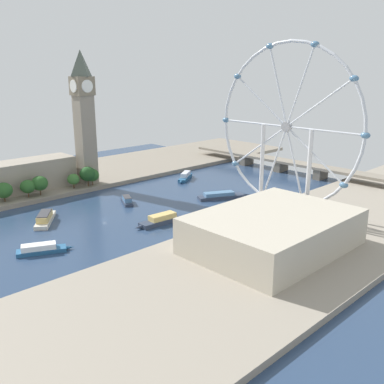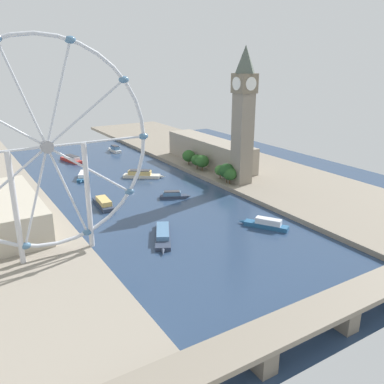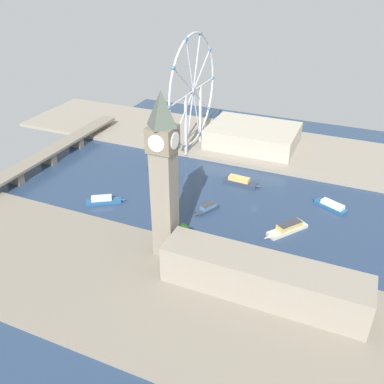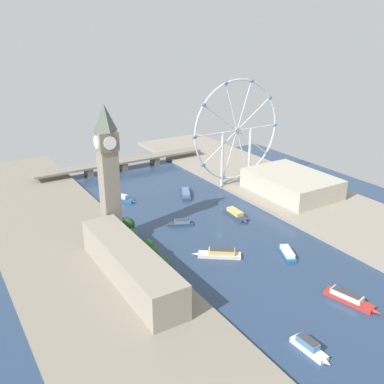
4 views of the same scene
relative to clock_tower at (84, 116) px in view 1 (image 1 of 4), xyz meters
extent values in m
plane|color=navy|center=(69.81, -32.30, -51.91)|extent=(372.04, 372.04, 0.00)
cube|color=gray|center=(-31.21, -32.30, -50.41)|extent=(90.00, 520.00, 3.00)
cube|color=gray|center=(170.84, -32.30, -50.41)|extent=(90.00, 520.00, 3.00)
cube|color=gray|center=(0.00, 0.00, -17.28)|extent=(11.36, 11.36, 63.25)
cube|color=#776B57|center=(0.00, 0.00, 20.75)|extent=(13.17, 13.17, 12.81)
pyramid|color=#4C564C|center=(0.00, 0.00, 36.10)|extent=(11.92, 11.92, 17.88)
cylinder|color=white|center=(0.00, 6.81, 20.75)|extent=(8.63, 0.50, 8.63)
cylinder|color=white|center=(0.00, -6.81, 20.75)|extent=(8.63, 0.50, 8.63)
cylinder|color=white|center=(6.81, 0.00, 20.75)|extent=(0.50, 8.63, 8.63)
cylinder|color=white|center=(-6.81, 0.00, 20.75)|extent=(0.50, 8.63, 8.63)
cube|color=gray|center=(-12.61, -58.78, -38.58)|extent=(22.00, 101.55, 20.67)
cylinder|color=#513823|center=(5.19, -63.62, -47.35)|extent=(0.80, 0.80, 3.12)
ellipsoid|color=#285623|center=(5.19, -63.62, -41.43)|extent=(10.90, 10.90, 9.81)
cylinder|color=#513823|center=(6.45, -48.59, -47.15)|extent=(0.80, 0.80, 3.53)
ellipsoid|color=#285623|center=(6.45, -48.59, -41.51)|extent=(9.67, 9.67, 8.71)
cylinder|color=#513823|center=(6.79, -40.53, -46.99)|extent=(0.80, 0.80, 3.85)
ellipsoid|color=#285623|center=(6.79, -40.53, -40.73)|extent=(10.84, 10.84, 9.76)
cylinder|color=#513823|center=(6.91, -15.77, -47.28)|extent=(0.80, 0.80, 3.27)
ellipsoid|color=#386B2D|center=(6.91, -15.77, -42.26)|extent=(8.47, 8.47, 7.62)
cylinder|color=#513823|center=(8.59, -1.68, -47.16)|extent=(0.80, 0.80, 3.50)
ellipsoid|color=#285623|center=(8.59, -1.68, -41.43)|extent=(9.97, 9.97, 8.97)
cylinder|color=#513823|center=(8.68, -5.30, -46.70)|extent=(0.80, 0.80, 4.43)
ellipsoid|color=#1E471E|center=(8.68, -5.30, -39.90)|extent=(11.44, 11.44, 10.30)
torus|color=silver|center=(140.67, 43.45, 1.57)|extent=(91.92, 1.74, 91.92)
cylinder|color=#99999E|center=(140.67, 43.45, 1.57)|extent=(5.41, 3.00, 5.41)
cylinder|color=silver|center=(163.22, 43.45, 1.57)|extent=(45.09, 1.05, 1.05)
cylinder|color=silver|center=(158.91, 43.45, 14.82)|extent=(37.09, 1.05, 27.35)
cylinder|color=silver|center=(147.64, 43.45, 23.01)|extent=(14.93, 1.05, 43.20)
cylinder|color=silver|center=(133.71, 43.45, 23.01)|extent=(14.93, 1.05, 43.20)
cylinder|color=silver|center=(122.44, 43.45, 14.82)|extent=(37.09, 1.05, 27.35)
cylinder|color=silver|center=(118.13, 43.45, 1.57)|extent=(45.09, 1.05, 1.05)
cylinder|color=silver|center=(122.44, 43.45, -11.68)|extent=(37.09, 1.05, 27.35)
cylinder|color=silver|center=(133.71, 43.45, -19.87)|extent=(14.93, 1.05, 43.20)
cylinder|color=silver|center=(147.64, 43.45, -19.87)|extent=(14.93, 1.05, 43.20)
cylinder|color=silver|center=(158.91, 43.45, -11.68)|extent=(37.09, 1.05, 27.35)
ellipsoid|color=teal|center=(185.76, 43.45, 1.57)|extent=(4.80, 3.20, 3.20)
ellipsoid|color=teal|center=(177.15, 43.45, 28.07)|extent=(4.80, 3.20, 3.20)
ellipsoid|color=teal|center=(154.61, 43.45, 44.45)|extent=(4.80, 3.20, 3.20)
ellipsoid|color=teal|center=(126.74, 43.45, 44.45)|extent=(4.80, 3.20, 3.20)
ellipsoid|color=teal|center=(104.20, 43.45, 28.07)|extent=(4.80, 3.20, 3.20)
ellipsoid|color=teal|center=(95.59, 43.45, 1.57)|extent=(4.80, 3.20, 3.20)
ellipsoid|color=teal|center=(104.20, 43.45, -24.93)|extent=(4.80, 3.20, 3.20)
ellipsoid|color=teal|center=(126.74, 43.45, -41.31)|extent=(4.80, 3.20, 3.20)
ellipsoid|color=teal|center=(154.61, 43.45, -41.31)|extent=(4.80, 3.20, 3.20)
ellipsoid|color=teal|center=(177.15, 43.45, -24.93)|extent=(4.80, 3.20, 3.20)
cylinder|color=silver|center=(156.46, 43.45, -23.67)|extent=(2.40, 2.40, 50.49)
cylinder|color=silver|center=(124.89, 43.45, -23.67)|extent=(2.40, 2.40, 50.49)
cube|color=#BCB29E|center=(167.55, -2.83, -40.37)|extent=(55.14, 76.22, 17.09)
cube|color=gray|center=(69.81, 144.15, -42.76)|extent=(184.04, 14.28, 2.00)
cube|color=#70685B|center=(32.47, 144.15, -47.84)|extent=(6.00, 12.85, 8.15)
cube|color=#70685B|center=(69.81, 144.15, -47.84)|extent=(6.00, 12.85, 8.15)
cube|color=#70685B|center=(107.16, 144.15, -47.84)|extent=(6.00, 12.85, 8.15)
cube|color=#2D384C|center=(98.63, -13.58, -50.68)|extent=(9.04, 26.18, 2.45)
cone|color=#2D384C|center=(97.60, -28.50, -50.68)|extent=(2.77, 4.79, 2.45)
cube|color=#DBB766|center=(98.71, -12.29, -48.00)|extent=(7.19, 16.18, 2.92)
cube|color=#2D384C|center=(88.82, 47.93, -50.87)|extent=(21.35, 31.42, 2.08)
cone|color=#2D384C|center=(97.26, 64.12, -50.87)|extent=(4.46, 5.98, 2.08)
cube|color=teal|center=(88.09, 46.54, -48.64)|extent=(15.00, 20.77, 2.38)
cube|color=beige|center=(50.84, -59.22, -50.77)|extent=(26.98, 22.69, 2.29)
cone|color=beige|center=(37.68, -49.42, -50.77)|extent=(5.45, 4.88, 2.29)
cube|color=#DBB766|center=(51.97, -60.07, -48.02)|extent=(17.64, 15.32, 3.19)
cube|color=#38383D|center=(51.97, -60.07, -46.19)|extent=(16.07, 14.04, 0.47)
cube|color=#235684|center=(90.45, -80.77, -50.94)|extent=(15.64, 23.30, 1.94)
cone|color=#235684|center=(96.04, -68.87, -50.94)|extent=(3.49, 4.51, 1.94)
cube|color=white|center=(89.97, -81.79, -48.67)|extent=(11.75, 16.61, 2.60)
cube|color=#235684|center=(34.16, 66.10, -50.69)|extent=(17.58, 23.42, 2.45)
cone|color=#235684|center=(41.71, 54.18, -50.69)|extent=(4.41, 5.00, 2.45)
cube|color=silver|center=(33.51, 67.12, -47.86)|extent=(11.35, 14.27, 3.21)
cube|color=#2D384C|center=(53.42, -4.17, -50.98)|extent=(18.63, 12.83, 1.86)
cone|color=#2D384C|center=(43.98, 0.48, -50.98)|extent=(3.75, 3.11, 1.86)
cube|color=teal|center=(54.24, -4.57, -48.78)|extent=(12.42, 9.19, 2.54)
cube|color=#38383D|center=(54.24, -4.57, -47.32)|extent=(11.29, 8.48, 0.38)
camera|label=1|loc=(280.05, -164.58, 33.29)|focal=41.33mm
camera|label=2|loc=(177.45, 220.17, 38.33)|focal=38.07mm
camera|label=3|loc=(-167.55, -87.72, 99.74)|focal=38.58mm
camera|label=4|loc=(-98.78, -267.26, 93.57)|focal=41.09mm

